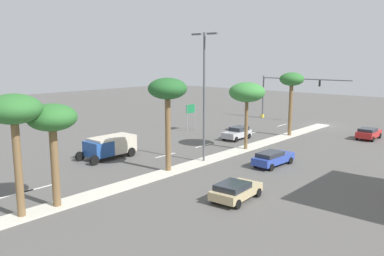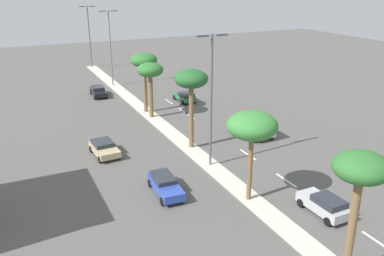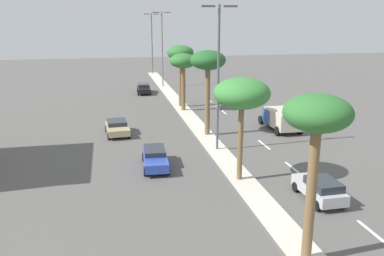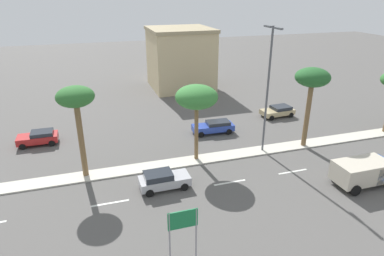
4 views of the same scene
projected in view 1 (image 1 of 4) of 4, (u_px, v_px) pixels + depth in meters
ground_plane at (186, 167)px, 35.99m from camera, size 160.00×160.00×0.00m
median_curb at (109, 190)px, 29.58m from camera, size 1.80×77.52×0.12m
lane_stripe_center at (282, 125)px, 58.35m from camera, size 0.20×2.80×0.01m
lane_stripe_front at (251, 133)px, 52.06m from camera, size 0.20×2.80×0.01m
lane_stripe_left at (203, 146)px, 44.80m from camera, size 0.20×2.80×0.01m
lane_stripe_outboard at (166, 155)px, 40.32m from camera, size 0.20×2.80×0.01m
lane_stripe_trailing at (15, 194)px, 28.81m from camera, size 0.20×2.80×0.01m
lane_stripe_inboard at (41, 188)px, 30.31m from camera, size 0.20×2.80×0.01m
traffic_signal_gantry at (282, 92)px, 63.05m from camera, size 14.54×0.53×6.88m
directional_road_sign at (191, 111)px, 53.52m from camera, size 0.10×1.75×3.56m
palm_tree_outboard at (292, 82)px, 49.07m from camera, size 2.99×2.99×7.85m
palm_tree_leading at (247, 93)px, 41.72m from camera, size 3.78×3.78×7.10m
palm_tree_rear at (168, 92)px, 33.41m from camera, size 3.30×3.30×7.98m
palm_tree_far at (52, 121)px, 25.34m from camera, size 3.18×3.18×6.77m
palm_tree_left at (14, 113)px, 23.50m from camera, size 3.29×3.29×7.55m
street_lamp_leading at (204, 89)px, 36.64m from camera, size 2.90×0.24×11.88m
sedan_red_left at (368, 133)px, 48.19m from camera, size 2.04×3.91×1.39m
sedan_tan_far at (235, 190)px, 27.52m from camera, size 2.35×4.21×1.31m
sedan_silver_leading at (237, 133)px, 48.20m from camera, size 1.97×4.07×1.49m
sedan_blue_front at (273, 158)px, 36.28m from camera, size 2.05×4.67×1.36m
box_truck at (108, 146)px, 39.03m from camera, size 2.60×5.63×2.09m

